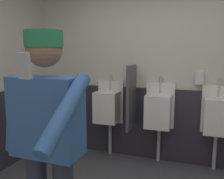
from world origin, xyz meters
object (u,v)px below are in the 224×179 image
urinal_left (108,106)px  urinal_right (218,115)px  person (47,133)px  urinal_middle (159,110)px  cell_phone (24,66)px  soap_dispenser (199,78)px

urinal_left → urinal_right: 1.50m
urinal_left → person: size_ratio=0.73×
urinal_left → urinal_middle: (0.75, 0.00, 0.00)m
urinal_left → person: 1.96m
cell_phone → person: bearing=124.0°
cell_phone → soap_dispenser: size_ratio=0.61×
urinal_right → person: size_ratio=0.73×
soap_dispenser → urinal_left: bearing=-174.6°
urinal_right → soap_dispenser: bearing=153.8°
cell_phone → urinal_middle: bearing=91.6°
urinal_middle → person: size_ratio=0.73×
urinal_middle → urinal_right: same height
urinal_right → urinal_left: bearing=180.0°
urinal_left → cell_phone: bearing=-77.2°
urinal_middle → person: bearing=-103.6°
person → cell_phone: bearing=-62.3°
urinal_right → urinal_middle: bearing=180.0°
urinal_middle → soap_dispenser: (0.51, 0.12, 0.46)m
person → soap_dispenser: (0.97, 2.04, 0.22)m
urinal_left → soap_dispenser: size_ratio=6.89×
urinal_left → person: bearing=-81.5°
urinal_right → soap_dispenser: size_ratio=6.89×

